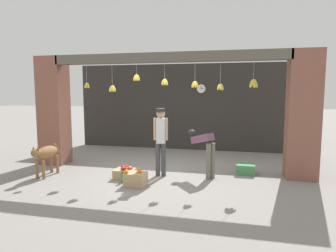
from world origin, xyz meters
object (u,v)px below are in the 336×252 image
water_bottle (123,178)px  fruit_crate_oranges (136,178)px  fruit_crate_apples (125,173)px  dog (46,154)px  produce_box_green (246,169)px  worker_stooping (204,146)px  wall_clock (201,89)px  shopkeeper (161,137)px

water_bottle → fruit_crate_oranges: bearing=-20.0°
fruit_crate_apples → dog: bearing=-172.3°
produce_box_green → water_bottle: bearing=-152.7°
worker_stooping → fruit_crate_apples: size_ratio=2.37×
water_bottle → wall_clock: size_ratio=0.80×
shopkeeper → fruit_crate_apples: bearing=19.2°
fruit_crate_apples → produce_box_green: (2.76, 1.05, -0.01)m
dog → worker_stooping: 3.77m
dog → shopkeeper: bearing=103.9°
fruit_crate_apples → water_bottle: bearing=-77.8°
worker_stooping → produce_box_green: size_ratio=2.47×
shopkeeper → fruit_crate_oranges: bearing=60.6°
produce_box_green → wall_clock: wall_clock is taller
fruit_crate_oranges → water_bottle: size_ratio=1.85×
worker_stooping → dog: bearing=143.2°
fruit_crate_oranges → fruit_crate_apples: size_ratio=0.98×
fruit_crate_oranges → wall_clock: size_ratio=1.47×
fruit_crate_oranges → fruit_crate_apples: bearing=132.6°
shopkeeper → wall_clock: bearing=-106.3°
wall_clock → fruit_crate_apples: bearing=-109.1°
fruit_crate_oranges → produce_box_green: (2.34, 1.51, -0.04)m
worker_stooping → fruit_crate_apples: bearing=148.5°
dog → water_bottle: dog is taller
worker_stooping → water_bottle: worker_stooping is taller
shopkeeper → worker_stooping: bearing=-176.1°
fruit_crate_oranges → water_bottle: 0.38m
dog → shopkeeper: 2.77m
shopkeeper → wall_clock: (0.55, 3.42, 1.16)m
worker_stooping → produce_box_green: worker_stooping is taller
dog → fruit_crate_apples: 1.96m
shopkeeper → produce_box_green: bearing=-168.6°
produce_box_green → fruit_crate_oranges: bearing=-147.1°
shopkeeper → water_bottle: (-0.70, -0.71, -0.84)m
fruit_crate_oranges → wall_clock: (0.89, 4.26, 1.96)m
shopkeeper → water_bottle: shopkeeper is taller
fruit_crate_apples → produce_box_green: fruit_crate_apples is taller
worker_stooping → water_bottle: size_ratio=4.44×
worker_stooping → fruit_crate_oranges: (-1.35, -1.04, -0.57)m
shopkeeper → produce_box_green: (2.00, 0.67, -0.84)m
produce_box_green → water_bottle: 3.03m
dog → shopkeeper: shopkeeper is taller
fruit_crate_apples → wall_clock: (1.31, 3.80, 1.99)m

